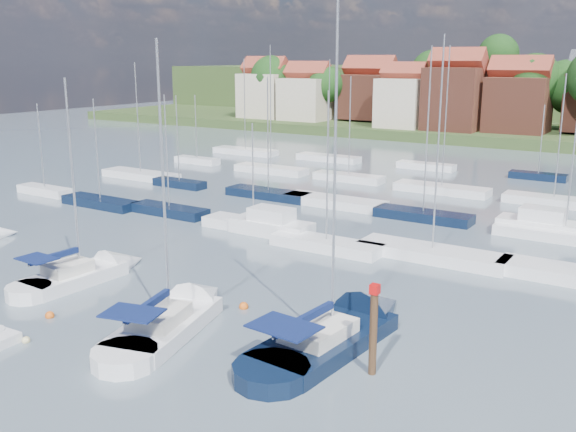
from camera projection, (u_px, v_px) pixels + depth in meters
The scene contains 12 objects.
ground at pixel (422, 198), 66.49m from camera, with size 260.00×260.00×0.00m, color #4F5F6C.
sailboat_left at pixel (89, 274), 42.17m from camera, with size 3.22×10.48×14.14m.
sailboat_centre at pixel (179, 317), 35.16m from camera, with size 6.08×12.53×16.43m.
sailboat_navy at pixel (346, 330), 33.51m from camera, with size 4.72×13.85×18.73m.
timber_piling at pixel (373, 348), 29.24m from camera, with size 0.40×0.40×6.61m.
buoy_c at pixel (50, 317), 35.97m from camera, with size 0.52×0.52×0.52m, color #D85914.
buoy_d at pixel (99, 357), 31.23m from camera, with size 0.47×0.47×0.47m, color beige.
buoy_e at pixel (244, 308), 37.28m from camera, with size 0.55×0.55×0.55m, color #D85914.
buoy_f at pixel (271, 394), 27.78m from camera, with size 0.41×0.41×0.41m, color beige.
buoy_g at pixel (57, 286), 40.85m from camera, with size 0.41×0.41×0.41m, color #D85914.
buoy_h at pixel (26, 342), 32.82m from camera, with size 0.42×0.42×0.42m, color beige.
marina_field at pixel (422, 205), 61.42m from camera, with size 79.62×41.41×15.93m.
Camera 1 is at (23.26, -22.26, 14.14)m, focal length 40.00 mm.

